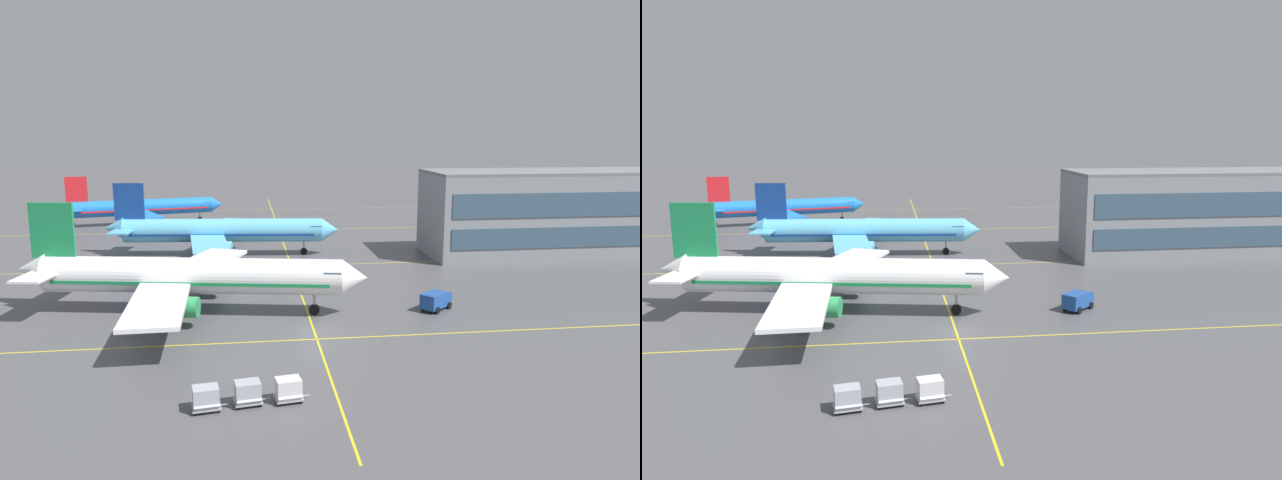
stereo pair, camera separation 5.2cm
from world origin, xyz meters
TOP-DOWN VIEW (x-y plane):
  - ground_plane at (0.00, 0.00)m, footprint 600.00×600.00m
  - airliner_front_gate at (-13.43, 8.59)m, footprint 40.13×34.15m
  - airliner_second_row at (-10.95, 39.61)m, footprint 38.59×33.11m
  - airliner_third_row at (-29.12, 74.42)m, footprint 34.36×29.19m
  - taxiway_markings at (0.00, 46.49)m, footprint 111.96×142.24m
  - service_truck_red_van at (14.88, 5.90)m, footprint 4.32×4.07m
  - baggage_cart_row_leftmost at (-10.02, -15.98)m, footprint 2.85×1.96m
  - baggage_cart_row_second at (-6.92, -15.45)m, footprint 2.85×1.96m
  - baggage_cart_row_middle at (-3.82, -15.27)m, footprint 2.85×1.96m
  - terminal_building at (52.97, 34.16)m, footprint 59.98×14.25m

SIDE VIEW (x-z plane):
  - ground_plane at x=0.00m, z-range 0.00..0.00m
  - taxiway_markings at x=0.00m, z-range 0.00..0.01m
  - baggage_cart_row_leftmost at x=-10.02m, z-range 0.07..1.93m
  - baggage_cart_row_second at x=-6.92m, z-range 0.07..1.93m
  - baggage_cart_row_middle at x=-3.82m, z-range 0.07..1.93m
  - service_truck_red_van at x=14.88m, z-range 0.13..2.23m
  - airliner_third_row at x=-29.12m, z-range -1.71..9.05m
  - airliner_second_row at x=-10.95m, z-range -1.90..10.09m
  - airliner_front_gate at x=-13.43m, z-range -1.98..10.53m
  - terminal_building at x=52.97m, z-range 0.00..13.91m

